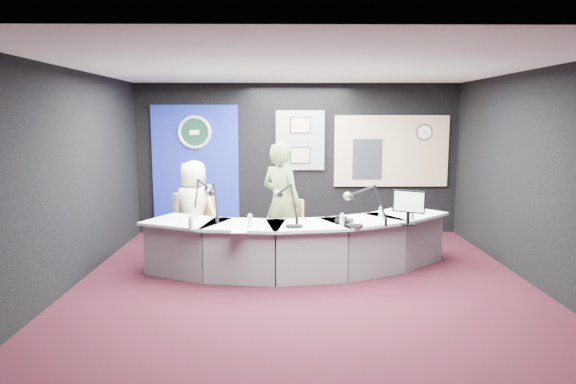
{
  "coord_description": "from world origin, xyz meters",
  "views": [
    {
      "loc": [
        -0.28,
        -6.57,
        2.18
      ],
      "look_at": [
        -0.2,
        0.8,
        1.1
      ],
      "focal_mm": 32.0,
      "sensor_mm": 36.0,
      "label": 1
    }
  ],
  "objects_px": {
    "person_man": "(194,210)",
    "person_woman": "(281,203)",
    "broadcast_desk": "(299,245)",
    "armchair_right": "(281,234)",
    "armchair_left": "(194,225)"
  },
  "relations": [
    {
      "from": "broadcast_desk",
      "to": "armchair_right",
      "type": "bearing_deg",
      "value": 120.32
    },
    {
      "from": "person_man",
      "to": "person_woman",
      "type": "bearing_deg",
      "value": -174.11
    },
    {
      "from": "person_woman",
      "to": "armchair_right",
      "type": "bearing_deg",
      "value": -52.87
    },
    {
      "from": "armchair_right",
      "to": "person_woman",
      "type": "bearing_deg",
      "value": -41.02
    },
    {
      "from": "person_man",
      "to": "person_woman",
      "type": "height_order",
      "value": "person_woman"
    },
    {
      "from": "person_woman",
      "to": "person_man",
      "type": "bearing_deg",
      "value": 25.87
    },
    {
      "from": "armchair_left",
      "to": "armchair_right",
      "type": "relative_size",
      "value": 1.2
    },
    {
      "from": "armchair_left",
      "to": "person_woman",
      "type": "relative_size",
      "value": 0.58
    },
    {
      "from": "person_man",
      "to": "person_woman",
      "type": "xyz_separation_m",
      "value": [
        1.35,
        -0.27,
        0.15
      ]
    },
    {
      "from": "armchair_right",
      "to": "person_man",
      "type": "distance_m",
      "value": 1.41
    },
    {
      "from": "broadcast_desk",
      "to": "person_woman",
      "type": "xyz_separation_m",
      "value": [
        -0.25,
        0.42,
        0.53
      ]
    },
    {
      "from": "armchair_right",
      "to": "person_woman",
      "type": "relative_size",
      "value": 0.48
    },
    {
      "from": "person_man",
      "to": "armchair_right",
      "type": "bearing_deg",
      "value": -174.11
    },
    {
      "from": "broadcast_desk",
      "to": "armchair_right",
      "type": "height_order",
      "value": "armchair_right"
    },
    {
      "from": "armchair_right",
      "to": "person_man",
      "type": "bearing_deg",
      "value": -142.28
    }
  ]
}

